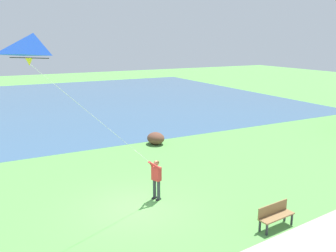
{
  "coord_description": "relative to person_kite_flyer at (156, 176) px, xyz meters",
  "views": [
    {
      "loc": [
        12.48,
        -5.14,
        6.66
      ],
      "look_at": [
        -0.16,
        1.53,
        3.19
      ],
      "focal_mm": 38.57,
      "sensor_mm": 36.0,
      "label": 1
    }
  ],
  "objects": [
    {
      "name": "lake_water",
      "position": [
        -26.19,
        2.95,
        -1.04
      ],
      "size": [
        36.0,
        44.0,
        0.01
      ],
      "primitive_type": "cube",
      "color": "#385B7F",
      "rests_on": "ground"
    },
    {
      "name": "ground_plane",
      "position": [
        0.31,
        -1.05,
        -1.05
      ],
      "size": [
        120.0,
        120.0,
        0.0
      ],
      "primitive_type": "plane",
      "color": "#569947"
    },
    {
      "name": "person_kite_flyer",
      "position": [
        0.0,
        0.0,
        0.0
      ],
      "size": [
        0.49,
        0.63,
        1.83
      ],
      "color": "#232328",
      "rests_on": "ground"
    },
    {
      "name": "flying_kite",
      "position": [
        1.8,
        -4.66,
        5.29
      ],
      "size": [
        2.39,
        5.02,
        5.0
      ],
      "color": "blue"
    },
    {
      "name": "lakeside_shrub",
      "position": [
        -7.46,
        3.61,
        -0.66
      ],
      "size": [
        1.27,
        1.08,
        0.77
      ],
      "primitive_type": "ellipsoid",
      "color": "brown",
      "rests_on": "ground"
    },
    {
      "name": "park_bench_far_walkway",
      "position": [
        4.09,
        2.78,
        -0.54
      ],
      "size": [
        0.59,
        1.54,
        0.88
      ],
      "color": "olive",
      "rests_on": "ground"
    }
  ]
}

